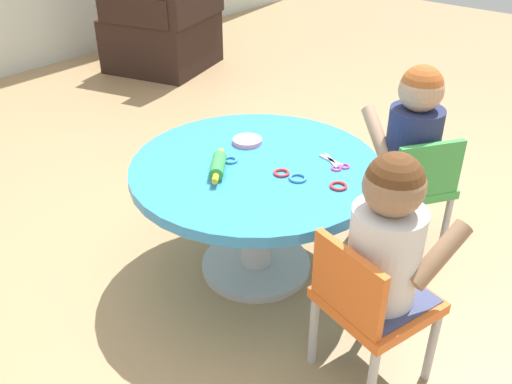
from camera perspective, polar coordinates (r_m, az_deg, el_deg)
name	(u,v)px	position (r m, az deg, el deg)	size (l,w,h in m)	color
ground_plane	(256,267)	(2.31, 0.00, -7.66)	(10.00, 10.00, 0.00)	tan
craft_table	(256,189)	(2.10, 0.00, 0.27)	(0.92, 0.92, 0.48)	silver
child_chair_left	(369,303)	(1.73, 11.45, -10.97)	(0.37, 0.37, 0.54)	#B7B7BC
seated_child_left	(388,236)	(1.61, 13.28, -4.38)	(0.40, 0.35, 0.51)	#3F4772
child_chair_right	(411,185)	(2.34, 15.50, 0.73)	(0.42, 0.42, 0.54)	#B7B7BC
seated_child_right	(414,129)	(2.27, 15.80, 6.15)	(0.41, 0.44, 0.51)	#3F4772
armchair_dark	(167,28)	(4.52, -9.05, 16.16)	(0.87, 0.88, 0.85)	black
rolling_pin	(218,166)	(1.99, -3.89, 2.70)	(0.20, 0.16, 0.05)	green
craft_scissors	(336,164)	(2.06, 8.16, 2.80)	(0.10, 0.14, 0.01)	silver
playdough_blob_0	(247,141)	(2.19, -0.89, 5.21)	(0.11, 0.11, 0.02)	pink
cookie_cutter_0	(230,160)	(2.06, -2.62, 3.27)	(0.05, 0.05, 0.01)	#3F99D8
cookie_cutter_1	(338,186)	(1.92, 8.39, 0.61)	(0.06, 0.06, 0.01)	red
cookie_cutter_2	(298,178)	(1.95, 4.27, 1.43)	(0.06, 0.06, 0.01)	#3F99D8
cookie_cutter_3	(282,173)	(1.98, 2.65, 1.99)	(0.06, 0.06, 0.01)	red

